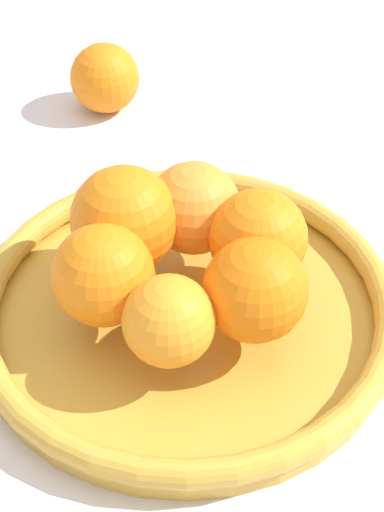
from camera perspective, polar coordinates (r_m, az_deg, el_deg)
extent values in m
plane|color=silver|center=(0.67, 0.00, -4.44)|extent=(4.00, 4.00, 0.00)
cylinder|color=gold|center=(0.66, 0.00, -4.08)|extent=(0.32, 0.32, 0.01)
torus|color=gold|center=(0.65, 0.00, -3.08)|extent=(0.33, 0.33, 0.02)
sphere|color=orange|center=(0.61, -5.51, -1.27)|extent=(0.07, 0.07, 0.07)
sphere|color=orange|center=(0.58, -1.08, -4.35)|extent=(0.06, 0.06, 0.06)
sphere|color=orange|center=(0.59, 4.68, -2.28)|extent=(0.07, 0.07, 0.07)
sphere|color=orange|center=(0.64, 4.86, 1.22)|extent=(0.07, 0.07, 0.07)
sphere|color=orange|center=(0.66, 0.54, 3.24)|extent=(0.07, 0.07, 0.07)
sphere|color=orange|center=(0.65, -4.09, 2.46)|extent=(0.08, 0.08, 0.08)
sphere|color=orange|center=(0.89, -5.53, 11.72)|extent=(0.07, 0.07, 0.07)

